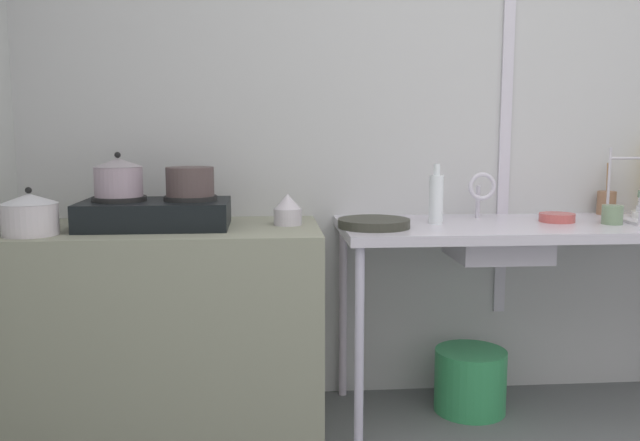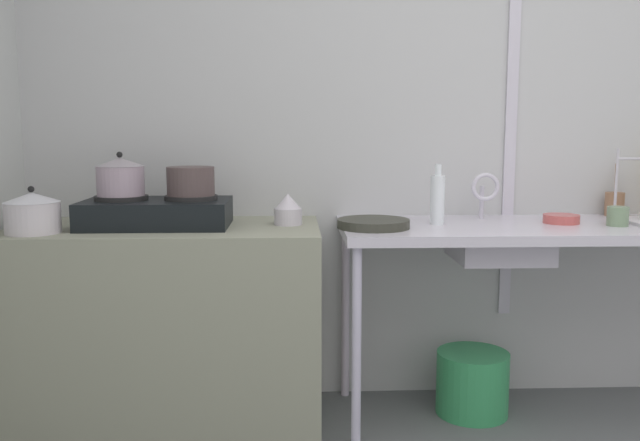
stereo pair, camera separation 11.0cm
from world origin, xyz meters
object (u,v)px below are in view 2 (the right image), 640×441
Objects in this scene: pot_on_left_burner at (120,177)px; pot_on_right_burner at (191,181)px; utensil_jar at (614,204)px; pot_beside_stove at (32,213)px; cup_by_rack at (618,216)px; percolator at (288,210)px; faucet at (485,190)px; frying_pan at (373,224)px; small_bowl_on_drainboard at (561,219)px; bottle_by_sink at (437,199)px; sink_basin at (498,242)px; bucket_on_floor at (472,383)px; stove at (157,212)px.

pot_on_right_burner is (0.28, 0.00, -0.02)m from pot_on_left_burner.
pot_on_left_burner reaches higher than utensil_jar.
cup_by_rack is at bearing 2.47° from pot_beside_stove.
pot_on_right_burner is 0.60m from pot_beside_stove.
faucet is at bearing 7.81° from percolator.
pot_on_right_burner is at bearing 174.13° from frying_pan.
small_bowl_on_drainboard is at bearing -146.55° from utensil_jar.
bottle_by_sink is at bearing 18.32° from frying_pan.
bottle_by_sink is at bearing 174.11° from cup_by_rack.
sink_basin is 0.53m from frying_pan.
faucet is 0.66× the size of bucket_on_floor.
pot_on_left_burner is 1.48× the size of percolator.
stove reaches higher than cup_by_rack.
faucet reaches higher than stove.
faucet is (-0.02, 0.16, 0.20)m from sink_basin.
frying_pan is at bearing -16.79° from percolator.
bottle_by_sink is (-0.72, 0.07, 0.07)m from cup_by_rack.
frying_pan is at bearing -161.68° from bottle_by_sink.
pot_on_right_burner is 0.77× the size of bottle_by_sink.
utensil_jar reaches higher than stove.
frying_pan is at bearing -156.67° from faucet.
bucket_on_floor is at bearing 14.83° from frying_pan.
sink_basin is at bearing 4.30° from pot_beside_stove.
utensil_jar is at bearing 33.45° from small_bowl_on_drainboard.
cup_by_rack is 0.57× the size of small_bowl_on_drainboard.
stove reaches higher than small_bowl_on_drainboard.
faucet is 0.33m from small_bowl_on_drainboard.
faucet is 0.56m from frying_pan.
pot_on_right_burner is 1.53m from small_bowl_on_drainboard.
sink_basin is 0.63m from bucket_on_floor.
bottle_by_sink reaches higher than sink_basin.
bucket_on_floor is (1.74, 0.20, -0.77)m from pot_beside_stove.
bottle_by_sink is (-0.25, 0.04, 0.18)m from sink_basin.
cup_by_rack is (0.49, -0.20, -0.09)m from faucet.
pot_on_left_burner is at bearing -179.10° from small_bowl_on_drainboard.
utensil_jar is at bearing 9.30° from faucet.
small_bowl_on_drainboard is at bearing 7.34° from frying_pan.
pot_on_right_burner is 1.72m from cup_by_rack.
pot_beside_stove is 1.57m from bottle_by_sink.
percolator is 1.48m from utensil_jar.
bottle_by_sink is (0.27, 0.09, 0.09)m from frying_pan.
pot_beside_stove reaches higher than small_bowl_on_drainboard.
pot_beside_stove is 1.82m from faucet.
stove is 1.66m from small_bowl_on_drainboard.
faucet is at bearing 6.64° from pot_on_right_burner.
small_bowl_on_drainboard is 0.39m from utensil_jar.
percolator is 0.45× the size of frying_pan.
utensil_jar is at bearing 7.54° from pot_on_right_burner.
utensil_jar is (0.13, 0.30, 0.02)m from cup_by_rack.
cup_by_rack is (2.28, 0.10, -0.04)m from pot_beside_stove.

